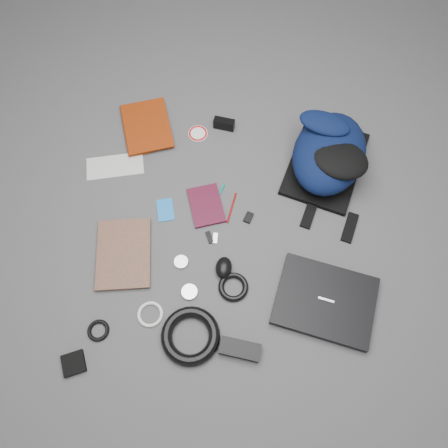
{
  "coord_description": "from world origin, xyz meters",
  "views": [
    {
      "loc": [
        0.02,
        -0.67,
        1.52
      ],
      "look_at": [
        0.0,
        0.0,
        0.02
      ],
      "focal_mm": 35.0,
      "sensor_mm": 36.0,
      "label": 1
    }
  ],
  "objects_px": {
    "comic_book": "(97,255)",
    "pouch": "(74,363)",
    "power_brick": "(240,349)",
    "compact_camera": "(224,124)",
    "dvd_case": "(206,205)",
    "backpack": "(329,153)",
    "laptop": "(325,301)",
    "textbook_red": "(124,131)",
    "mouse": "(224,268)"
  },
  "relations": [
    {
      "from": "backpack",
      "to": "dvd_case",
      "type": "relative_size",
      "value": 2.52
    },
    {
      "from": "dvd_case",
      "to": "textbook_red",
      "type": "bearing_deg",
      "value": 122.16
    },
    {
      "from": "power_brick",
      "to": "compact_camera",
      "type": "bearing_deg",
      "value": 105.78
    },
    {
      "from": "backpack",
      "to": "comic_book",
      "type": "relative_size",
      "value": 1.58
    },
    {
      "from": "laptop",
      "to": "mouse",
      "type": "distance_m",
      "value": 0.37
    },
    {
      "from": "dvd_case",
      "to": "pouch",
      "type": "distance_m",
      "value": 0.73
    },
    {
      "from": "pouch",
      "to": "compact_camera",
      "type": "bearing_deg",
      "value": 63.78
    },
    {
      "from": "textbook_red",
      "to": "comic_book",
      "type": "distance_m",
      "value": 0.55
    },
    {
      "from": "dvd_case",
      "to": "mouse",
      "type": "distance_m",
      "value": 0.27
    },
    {
      "from": "dvd_case",
      "to": "mouse",
      "type": "bearing_deg",
      "value": -88.52
    },
    {
      "from": "laptop",
      "to": "dvd_case",
      "type": "bearing_deg",
      "value": 155.11
    },
    {
      "from": "textbook_red",
      "to": "comic_book",
      "type": "bearing_deg",
      "value": -108.65
    },
    {
      "from": "compact_camera",
      "to": "pouch",
      "type": "xyz_separation_m",
      "value": [
        -0.48,
        -0.97,
        -0.01
      ]
    },
    {
      "from": "textbook_red",
      "to": "mouse",
      "type": "distance_m",
      "value": 0.73
    },
    {
      "from": "comic_book",
      "to": "pouch",
      "type": "xyz_separation_m",
      "value": [
        -0.02,
        -0.38,
        -0.0
      ]
    },
    {
      "from": "dvd_case",
      "to": "compact_camera",
      "type": "distance_m",
      "value": 0.38
    },
    {
      "from": "pouch",
      "to": "laptop",
      "type": "bearing_deg",
      "value": 15.04
    },
    {
      "from": "backpack",
      "to": "laptop",
      "type": "xyz_separation_m",
      "value": [
        -0.04,
        -0.56,
        -0.07
      ]
    },
    {
      "from": "dvd_case",
      "to": "mouse",
      "type": "xyz_separation_m",
      "value": [
        0.07,
        -0.26,
        0.01
      ]
    },
    {
      "from": "textbook_red",
      "to": "pouch",
      "type": "height_order",
      "value": "textbook_red"
    },
    {
      "from": "backpack",
      "to": "laptop",
      "type": "relative_size",
      "value": 1.27
    },
    {
      "from": "pouch",
      "to": "dvd_case",
      "type": "bearing_deg",
      "value": 55.08
    },
    {
      "from": "mouse",
      "to": "power_brick",
      "type": "height_order",
      "value": "mouse"
    },
    {
      "from": "laptop",
      "to": "dvd_case",
      "type": "relative_size",
      "value": 1.99
    },
    {
      "from": "mouse",
      "to": "textbook_red",
      "type": "bearing_deg",
      "value": 131.62
    },
    {
      "from": "backpack",
      "to": "mouse",
      "type": "height_order",
      "value": "backpack"
    },
    {
      "from": "mouse",
      "to": "comic_book",
      "type": "bearing_deg",
      "value": -179.4
    },
    {
      "from": "backpack",
      "to": "power_brick",
      "type": "height_order",
      "value": "backpack"
    },
    {
      "from": "textbook_red",
      "to": "mouse",
      "type": "relative_size",
      "value": 3.12
    },
    {
      "from": "pouch",
      "to": "backpack",
      "type": "bearing_deg",
      "value": 41.72
    },
    {
      "from": "backpack",
      "to": "comic_book",
      "type": "bearing_deg",
      "value": -134.6
    },
    {
      "from": "backpack",
      "to": "comic_book",
      "type": "xyz_separation_m",
      "value": [
        -0.87,
        -0.41,
        -0.08
      ]
    },
    {
      "from": "laptop",
      "to": "textbook_red",
      "type": "distance_m",
      "value": 1.06
    },
    {
      "from": "mouse",
      "to": "dvd_case",
      "type": "bearing_deg",
      "value": 111.66
    },
    {
      "from": "comic_book",
      "to": "mouse",
      "type": "relative_size",
      "value": 3.28
    },
    {
      "from": "comic_book",
      "to": "mouse",
      "type": "xyz_separation_m",
      "value": [
        0.47,
        -0.04,
        0.01
      ]
    },
    {
      "from": "power_brick",
      "to": "comic_book",
      "type": "bearing_deg",
      "value": 159.73
    },
    {
      "from": "comic_book",
      "to": "compact_camera",
      "type": "bearing_deg",
      "value": 47.5
    },
    {
      "from": "power_brick",
      "to": "pouch",
      "type": "xyz_separation_m",
      "value": [
        -0.55,
        -0.06,
        -0.01
      ]
    },
    {
      "from": "dvd_case",
      "to": "power_brick",
      "type": "bearing_deg",
      "value": -90.59
    },
    {
      "from": "mouse",
      "to": "power_brick",
      "type": "xyz_separation_m",
      "value": [
        0.06,
        -0.28,
        -0.0
      ]
    },
    {
      "from": "dvd_case",
      "to": "compact_camera",
      "type": "xyz_separation_m",
      "value": [
        0.06,
        0.37,
        0.02
      ]
    },
    {
      "from": "backpack",
      "to": "textbook_red",
      "type": "height_order",
      "value": "backpack"
    },
    {
      "from": "laptop",
      "to": "textbook_red",
      "type": "xyz_separation_m",
      "value": [
        -0.79,
        0.7,
        -0.0
      ]
    },
    {
      "from": "comic_book",
      "to": "mouse",
      "type": "distance_m",
      "value": 0.47
    },
    {
      "from": "compact_camera",
      "to": "mouse",
      "type": "relative_size",
      "value": 1.05
    },
    {
      "from": "textbook_red",
      "to": "pouch",
      "type": "bearing_deg",
      "value": -108.48
    },
    {
      "from": "laptop",
      "to": "textbook_red",
      "type": "height_order",
      "value": "laptop"
    },
    {
      "from": "textbook_red",
      "to": "compact_camera",
      "type": "bearing_deg",
      "value": -9.51
    },
    {
      "from": "textbook_red",
      "to": "power_brick",
      "type": "relative_size",
      "value": 1.89
    }
  ]
}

